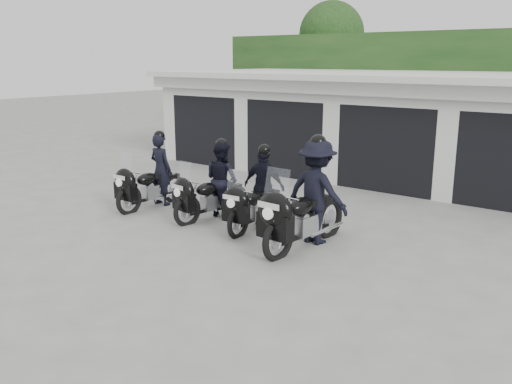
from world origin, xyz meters
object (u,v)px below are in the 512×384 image
Objects in this scene: police_bike_b at (216,184)px; police_bike_a at (152,177)px; police_bike_c at (260,192)px; police_bike_d at (311,198)px.

police_bike_a is at bearing -163.17° from police_bike_b.
police_bike_b is at bearing 8.54° from police_bike_a.
police_bike_d is at bearing -17.51° from police_bike_c.
police_bike_c is (1.16, 0.03, -0.01)m from police_bike_b.
police_bike_a is 1.04× the size of police_bike_c.
police_bike_c is at bearing 170.11° from police_bike_d.
police_bike_b is 1.01× the size of police_bike_c.
police_bike_a is at bearing -177.34° from police_bike_d.
police_bike_c is at bearing 6.05° from police_bike_a.
police_bike_c is 0.83× the size of police_bike_d.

